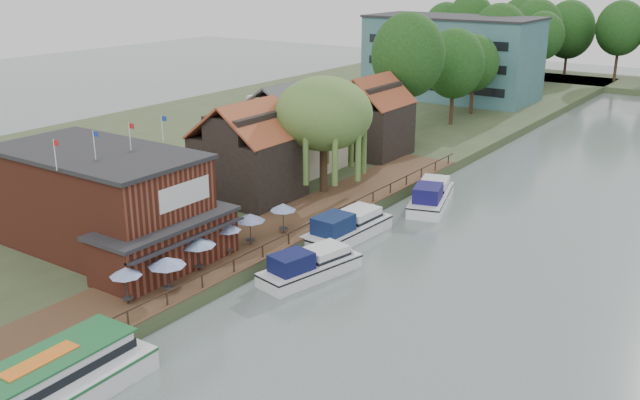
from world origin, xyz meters
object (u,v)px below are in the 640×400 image
Objects in this scene: cottage_a at (248,151)px; swan at (63,383)px; tour_boat at (31,392)px; cottage_c at (371,116)px; umbrella_2 at (198,254)px; willow at (324,136)px; cruiser_1 at (348,224)px; cottage_b at (290,126)px; umbrella_3 at (228,239)px; umbrella_1 at (168,275)px; umbrella_4 at (250,229)px; pub at (119,205)px; cruiser_0 at (310,262)px; hotel_block at (452,57)px; umbrella_0 at (127,286)px; cruiser_2 at (431,193)px; umbrella_5 at (283,218)px.

cottage_a reaches higher than swan.
cottage_a reaches higher than tour_boat.
cottage_c reaches higher than umbrella_2.
willow is 1.05× the size of cruiser_1.
umbrella_3 is at bearing -63.61° from cottage_b.
umbrella_1 and umbrella_2 have the same top height.
umbrella_1 is at bearing -83.59° from umbrella_4.
willow is 16.76m from umbrella_3.
umbrella_3 is (-1.06, 6.71, 0.00)m from umbrella_1.
umbrella_1 is 1.01× the size of umbrella_4.
tour_boat is at bearing -77.66° from cottage_c.
pub reaches higher than umbrella_1.
umbrella_2 is 13.25m from swan.
pub is 8.32m from umbrella_1.
umbrella_2 is 7.63m from cruiser_0.
cottage_a is 31.86m from tour_boat.
umbrella_2 is (14.72, -70.24, -4.86)m from hotel_block.
umbrella_2 is (10.72, -24.24, -2.96)m from cottage_b.
umbrella_0 is 1.00× the size of umbrella_3.
pub is 2.08× the size of cottage_b.
umbrella_4 is 5.59m from cruiser_0.
swan is (2.87, -6.81, -2.07)m from umbrella_0.
umbrella_1 reaches higher than cruiser_0.
cottage_b is (-3.00, 10.00, 0.00)m from cottage_a.
umbrella_0 is at bearing -109.16° from umbrella_1.
willow is at bearing -166.90° from cruiser_2.
cottage_a is (7.00, -56.00, -1.90)m from hotel_block.
cruiser_2 is at bearing 102.53° from cruiser_0.
cruiser_0 reaches higher than swan.
cruiser_1 is (11.11, -1.24, -4.04)m from cottage_a.
cottage_a is at bearing -73.30° from cottage_b.
swan is at bearing -83.41° from umbrella_5.
cottage_b is 24.99m from cruiser_0.
cruiser_0 is at bearing 63.61° from umbrella_1.
hotel_block reaches higher than cottage_c.
cottage_a reaches higher than umbrella_2.
hotel_block is 46.21m from cottage_b.
cottage_b reaches higher than cruiser_0.
umbrella_2 is 3.23m from umbrella_3.
umbrella_5 is (11.01, -15.44, -2.96)m from cottage_b.
cottage_a is 3.62× the size of umbrella_5.
umbrella_2 is 8.81m from umbrella_5.
cottage_c is 3.54× the size of umbrella_1.
cottage_c is (4.00, 9.00, 0.00)m from cottage_b.
cottage_b reaches higher than umbrella_2.
willow is 25.71m from umbrella_0.
willow reaches higher than umbrella_2.
umbrella_5 is at bearing -71.43° from willow.
cottage_c is at bearing 90.00° from pub.
cruiser_2 is 39.26m from tour_boat.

